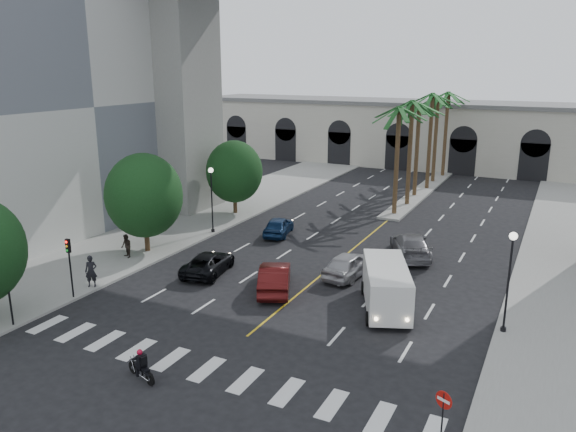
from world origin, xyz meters
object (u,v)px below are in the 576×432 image
object	(u,v)px
traffic_signal_near	(7,282)
do_not_enter_sign	(443,410)
pedestrian_a	(91,271)
pedestrian_b	(126,246)
car_c	(208,263)
traffic_signal_far	(69,258)
car_b	(275,278)
cargo_van	(386,286)
lamp_post_left_far	(212,194)
motorcycle_rider	(142,366)
car_a	(349,264)
lamp_post_right	(509,274)
car_e	(279,226)
car_d	(411,245)

from	to	relation	value
traffic_signal_near	do_not_enter_sign	bearing A→B (deg)	-0.83
pedestrian_a	pedestrian_b	world-z (taller)	pedestrian_a
car_c	traffic_signal_far	bearing A→B (deg)	46.20
car_b	car_c	bearing A→B (deg)	-32.15
cargo_van	pedestrian_a	world-z (taller)	cargo_van
lamp_post_left_far	pedestrian_a	size ratio (longest dim) A/B	2.76
traffic_signal_near	car_c	world-z (taller)	traffic_signal_near
motorcycle_rider	pedestrian_b	distance (m)	16.17
pedestrian_a	do_not_enter_sign	bearing A→B (deg)	-46.72
lamp_post_left_far	motorcycle_rider	size ratio (longest dim) A/B	2.85
lamp_post_left_far	car_b	size ratio (longest dim) A/B	1.06
car_c	pedestrian_b	bearing A→B (deg)	-7.63
traffic_signal_far	car_c	distance (m)	8.57
traffic_signal_near	do_not_enter_sign	distance (m)	21.81
traffic_signal_far	traffic_signal_near	bearing A→B (deg)	-90.00
car_a	lamp_post_left_far	bearing A→B (deg)	-10.79
lamp_post_right	car_b	bearing A→B (deg)	-179.24
motorcycle_rider	cargo_van	xyz separation A→B (m)	(7.25, 11.57, 0.77)
car_e	car_b	bearing A→B (deg)	103.22
motorcycle_rider	car_c	xyz separation A→B (m)	(-4.71, 11.93, 0.04)
pedestrian_a	traffic_signal_near	bearing A→B (deg)	-119.48
lamp_post_right	car_b	distance (m)	13.12
car_e	pedestrian_b	distance (m)	11.95
traffic_signal_near	pedestrian_b	distance (m)	10.96
car_a	car_c	xyz separation A→B (m)	(-8.36, -3.50, -0.13)
lamp_post_right	pedestrian_b	xyz separation A→B (m)	(-24.67, 0.17, -2.24)
car_c	car_e	bearing A→B (deg)	-101.69
lamp_post_left_far	pedestrian_b	world-z (taller)	lamp_post_left_far
lamp_post_left_far	car_c	bearing A→B (deg)	-57.98
motorcycle_rider	car_c	world-z (taller)	motorcycle_rider
traffic_signal_near	car_b	xyz separation A→B (m)	(9.80, 10.33, -1.68)
motorcycle_rider	car_a	bearing A→B (deg)	94.87
car_a	car_b	xyz separation A→B (m)	(-3.14, -4.18, 0.02)
lamp_post_left_far	pedestrian_b	distance (m)	8.36
car_b	car_e	distance (m)	11.36
car_e	pedestrian_b	size ratio (longest dim) A/B	2.62
car_d	do_not_enter_sign	bearing A→B (deg)	84.23
lamp_post_right	car_c	xyz separation A→B (m)	(-18.11, 0.50, -2.55)
traffic_signal_far	motorcycle_rider	distance (m)	10.69
car_c	pedestrian_a	bearing A→B (deg)	37.53
cargo_van	do_not_enter_sign	distance (m)	12.16
do_not_enter_sign	pedestrian_a	bearing A→B (deg)	-170.78
traffic_signal_near	pedestrian_b	size ratio (longest dim) A/B	2.21
traffic_signal_far	car_b	distance (m)	11.79
car_c	motorcycle_rider	bearing A→B (deg)	100.97
do_not_enter_sign	car_c	bearing A→B (deg)	171.10
car_e	do_not_enter_sign	xyz separation A→B (m)	(17.02, -20.84, 1.17)
motorcycle_rider	car_e	size ratio (longest dim) A/B	0.43
motorcycle_rider	car_a	world-z (taller)	car_a
car_b	car_d	size ratio (longest dim) A/B	0.87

